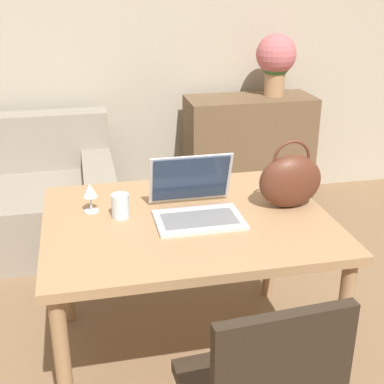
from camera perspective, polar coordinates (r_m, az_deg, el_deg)
wall_back at (r=4.10m, az=-6.61°, el=16.93°), size 10.00×0.06×2.70m
dining_table at (r=2.38m, az=-0.48°, el=-4.60°), size 1.24×0.98×0.75m
sideboard at (r=4.14m, az=6.02°, el=4.09°), size 0.95×0.40×0.88m
laptop at (r=2.35m, az=0.32°, el=-0.85°), size 0.37×0.34×0.25m
drinking_glass at (r=2.34m, az=-7.65°, el=-1.48°), size 0.08×0.08×0.11m
wine_glass at (r=2.40m, az=-10.82°, el=-0.01°), size 0.07×0.07×0.13m
handbag at (r=2.44m, az=10.44°, el=1.24°), size 0.29×0.14×0.32m
flower_vase at (r=4.05m, az=8.94°, el=13.80°), size 0.29×0.29×0.45m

